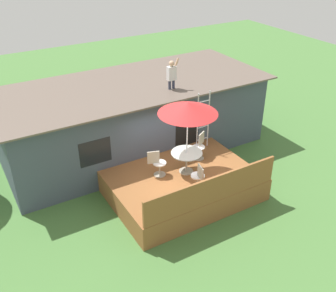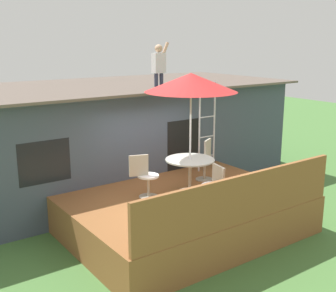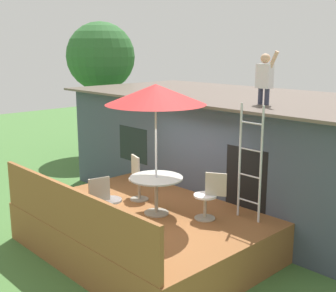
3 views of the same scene
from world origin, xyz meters
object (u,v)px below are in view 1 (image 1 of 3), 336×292
object	(u,v)px
person_figure	(172,73)
patio_chair_left	(157,163)
patio_umbrella	(188,108)
step_ladder	(203,121)
patio_chair_near	(199,177)
patio_chair_right	(200,146)
patio_table	(187,157)

from	to	relation	value
person_figure	patio_chair_left	xyz separation A→B (m)	(-1.74, -2.00, -2.18)
patio_umbrella	step_ladder	distance (m)	2.17
step_ladder	person_figure	world-z (taller)	person_figure
patio_chair_near	person_figure	bearing A→B (deg)	-5.13
patio_umbrella	person_figure	world-z (taller)	person_figure
step_ladder	patio_chair_right	world-z (taller)	step_ladder
patio_umbrella	patio_chair_left	distance (m)	2.13
step_ladder	patio_chair_near	distance (m)	2.75
patio_chair_right	patio_chair_near	size ratio (longest dim) A/B	1.00
patio_umbrella	patio_chair_near	distance (m)	2.17
patio_table	step_ladder	bearing A→B (deg)	38.14
step_ladder	patio_chair_left	size ratio (longest dim) A/B	2.39
patio_table	patio_umbrella	size ratio (longest dim) A/B	0.41
person_figure	patio_chair_right	world-z (taller)	person_figure
person_figure	patio_chair_near	world-z (taller)	person_figure
patio_umbrella	step_ladder	size ratio (longest dim) A/B	1.15
person_figure	step_ladder	bearing A→B (deg)	-64.05
patio_table	person_figure	distance (m)	3.19
person_figure	patio_chair_left	distance (m)	3.43
patio_table	patio_chair_left	bearing A→B (deg)	161.81
person_figure	patio_chair_right	bearing A→B (deg)	-87.19
patio_table	patio_umbrella	distance (m)	1.76
patio_umbrella	patio_table	bearing A→B (deg)	0.00
patio_umbrella	person_figure	bearing A→B (deg)	70.80
patio_umbrella	patio_chair_right	xyz separation A→B (m)	(0.89, 0.54, -1.89)
patio_umbrella	patio_chair_right	world-z (taller)	patio_umbrella
patio_chair_left	patio_chair_near	distance (m)	1.52
step_ladder	patio_chair_left	bearing A→B (deg)	-161.30
step_ladder	patio_chair_right	distance (m)	0.99
patio_umbrella	patio_chair_near	size ratio (longest dim) A/B	2.76
patio_chair_left	patio_table	bearing A→B (deg)	0.00
patio_chair_right	patio_chair_near	xyz separation A→B (m)	(-1.11, -1.57, 0.00)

